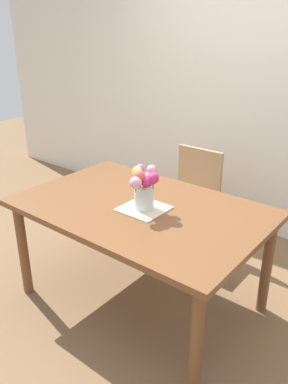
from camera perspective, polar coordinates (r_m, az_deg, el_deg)
ground_plane at (r=2.95m, az=-0.47°, el=-15.56°), size 12.00×12.00×0.00m
back_wall at (r=3.71m, az=15.85°, el=15.42°), size 7.00×0.10×2.80m
dining_table at (r=2.58m, az=-0.52°, el=-3.72°), size 1.62×1.06×0.77m
chair_far at (r=3.37m, az=7.05°, el=-0.23°), size 0.42×0.42×0.90m
placemat at (r=2.49m, az=0.00°, el=-2.45°), size 0.28×0.28×0.01m
flower_vase at (r=2.42m, az=-0.02°, el=0.81°), size 0.22×0.24×0.29m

